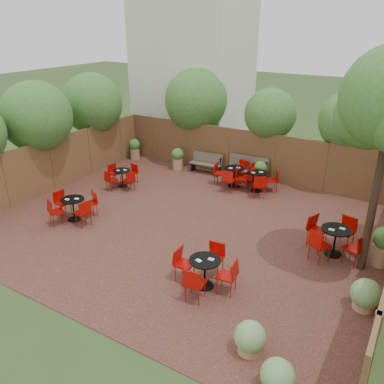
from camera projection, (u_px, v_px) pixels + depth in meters
The scene contains 11 objects.
ground at pixel (186, 226), 12.92m from camera, with size 80.00×80.00×0.00m, color #354F23.
courtyard_paving at pixel (186, 226), 12.91m from camera, with size 12.00×10.00×0.02m, color #351B15.
fence_back at pixel (250, 155), 16.45m from camera, with size 12.00×0.08×2.00m, color #4F321D.
fence_left at pixel (52, 165), 15.37m from camera, with size 0.08×10.00×2.00m, color #4F321D.
neighbour_building at pixel (194, 66), 19.76m from camera, with size 5.00×4.00×8.00m, color silver.
overhang_foliage at pixel (177, 117), 14.98m from camera, with size 15.78×10.71×2.75m.
park_bench_left at pixel (206, 163), 17.24m from camera, with size 1.39×0.53×0.85m.
park_bench_right at pixel (247, 168), 16.32m from camera, with size 1.67×0.62×1.02m.
bistro_tables at pixel (211, 205), 13.33m from camera, with size 9.90×7.85×0.93m.
planters at pixel (235, 179), 15.13m from camera, with size 11.83×4.29×1.12m.
low_shrubs at pixel (308, 328), 8.15m from camera, with size 2.38×3.81×0.75m.
Camera 1 is at (6.09, -9.68, 6.12)m, focal length 37.71 mm.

